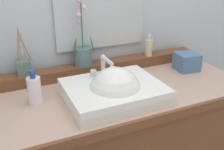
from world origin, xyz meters
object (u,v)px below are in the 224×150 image
at_px(sink_basin, 114,92).
at_px(lotion_bottle, 34,90).
at_px(potted_plant, 83,52).
at_px(tissue_box, 187,62).
at_px(soap_dispenser, 149,47).
at_px(reed_diffuser, 23,67).

xyz_separation_m(sink_basin, lotion_bottle, (-0.36, 0.12, 0.03)).
relative_size(sink_basin, potted_plant, 1.19).
distance_m(lotion_bottle, tissue_box, 0.93).
distance_m(soap_dispenser, reed_diffuser, 0.77).
xyz_separation_m(potted_plant, soap_dispenser, (0.44, -0.01, -0.02)).
bearing_deg(tissue_box, sink_basin, -164.17).
xyz_separation_m(soap_dispenser, tissue_box, (0.18, -0.17, -0.07)).
bearing_deg(potted_plant, reed_diffuser, 177.94).
bearing_deg(lotion_bottle, reed_diffuser, 93.85).
distance_m(potted_plant, soap_dispenser, 0.44).
distance_m(reed_diffuser, tissue_box, 0.97).
xyz_separation_m(potted_plant, tissue_box, (0.61, -0.18, -0.09)).
distance_m(reed_diffuser, lotion_bottle, 0.24).
bearing_deg(sink_basin, tissue_box, 15.83).
xyz_separation_m(reed_diffuser, lotion_bottle, (0.02, -0.24, -0.03)).
bearing_deg(soap_dispenser, lotion_bottle, -164.27).
bearing_deg(tissue_box, soap_dispenser, 135.97).
relative_size(soap_dispenser, reed_diffuser, 0.55).
height_order(sink_basin, soap_dispenser, soap_dispenser).
height_order(potted_plant, lotion_bottle, potted_plant).
bearing_deg(potted_plant, lotion_bottle, -144.97).
relative_size(lotion_bottle, tissue_box, 1.31).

